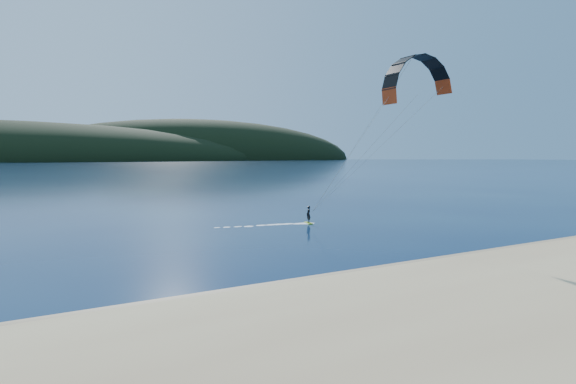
% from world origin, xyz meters
% --- Properties ---
extents(ground, '(1800.00, 1800.00, 0.00)m').
position_xyz_m(ground, '(0.00, 0.00, 0.00)').
color(ground, '#071539').
rests_on(ground, ground).
extents(wet_sand, '(220.00, 2.50, 0.10)m').
position_xyz_m(wet_sand, '(0.00, 4.50, 0.05)').
color(wet_sand, '#937B55').
rests_on(wet_sand, ground).
extents(headland, '(1200.00, 310.00, 140.00)m').
position_xyz_m(headland, '(0.63, 745.28, 0.00)').
color(headland, black).
rests_on(headland, ground).
extents(kitesurfer_near, '(25.91, 8.67, 18.14)m').
position_xyz_m(kitesurfer_near, '(25.36, 20.03, 13.90)').
color(kitesurfer_near, '#ADD819').
rests_on(kitesurfer_near, ground).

